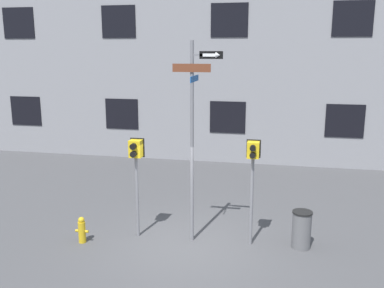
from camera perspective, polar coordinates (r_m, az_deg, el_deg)
ground_plane at (r=11.06m, az=-0.91°, el=-13.57°), size 60.00×60.00×0.00m
building_facade at (r=18.56m, az=5.12°, el=16.06°), size 24.00×0.64×12.05m
street_sign_pole at (r=10.50m, az=0.26°, el=2.13°), size 1.21×0.92×5.07m
pedestrian_signal_left at (r=11.05m, az=-7.48°, el=-2.17°), size 0.37×0.40×2.64m
pedestrian_signal_right at (r=10.58m, az=8.10°, el=-2.73°), size 0.35×0.40×2.70m
fire_hydrant at (r=11.52m, az=-14.47°, el=-11.05°), size 0.35×0.19×0.69m
trash_bin at (r=11.18m, az=14.40°, el=-10.98°), size 0.50×0.50×0.96m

